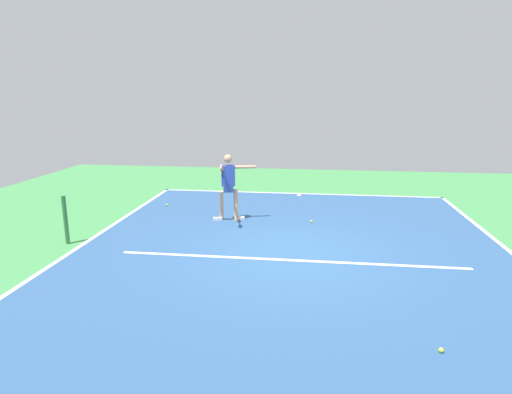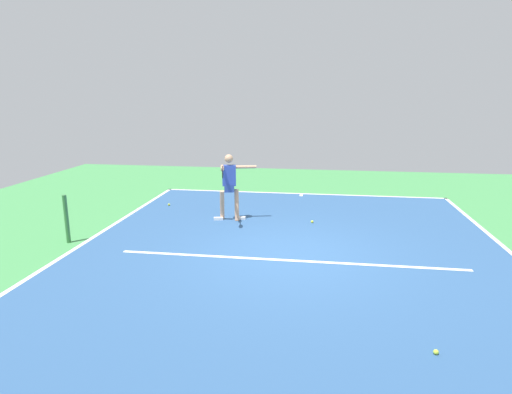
% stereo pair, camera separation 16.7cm
% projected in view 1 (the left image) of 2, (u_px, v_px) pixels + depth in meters
% --- Properties ---
extents(ground_plane, '(20.58, 20.58, 0.00)m').
position_uv_depth(ground_plane, '(291.00, 254.00, 8.76)').
color(ground_plane, '#428E4C').
extents(court_surface, '(9.08, 11.17, 0.00)m').
position_uv_depth(court_surface, '(291.00, 254.00, 8.76)').
color(court_surface, '#2D5484').
rests_on(court_surface, ground_plane).
extents(court_line_baseline_near, '(9.08, 0.10, 0.01)m').
position_uv_depth(court_line_baseline_near, '(299.00, 193.00, 14.10)').
color(court_line_baseline_near, white).
rests_on(court_line_baseline_near, ground_plane).
extents(court_line_sideline_right, '(0.10, 11.17, 0.01)m').
position_uv_depth(court_line_sideline_right, '(83.00, 244.00, 9.32)').
color(court_line_sideline_right, white).
rests_on(court_line_sideline_right, ground_plane).
extents(court_line_service, '(6.81, 0.10, 0.01)m').
position_uv_depth(court_line_service, '(290.00, 260.00, 8.43)').
color(court_line_service, white).
rests_on(court_line_service, ground_plane).
extents(court_line_centre_mark, '(0.10, 0.30, 0.01)m').
position_uv_depth(court_line_centre_mark, '(299.00, 195.00, 13.91)').
color(court_line_centre_mark, white).
rests_on(court_line_centre_mark, ground_plane).
extents(net_post, '(0.09, 0.09, 1.07)m').
position_uv_depth(net_post, '(66.00, 220.00, 9.24)').
color(net_post, '#38753D').
rests_on(net_post, ground_plane).
extents(tennis_player, '(1.09, 1.25, 1.72)m').
position_uv_depth(tennis_player, '(229.00, 183.00, 10.88)').
color(tennis_player, tan).
rests_on(tennis_player, ground_plane).
extents(tennis_ball_by_sideline, '(0.07, 0.07, 0.07)m').
position_uv_depth(tennis_ball_by_sideline, '(311.00, 221.00, 10.89)').
color(tennis_ball_by_sideline, yellow).
rests_on(tennis_ball_by_sideline, ground_plane).
extents(tennis_ball_centre_court, '(0.07, 0.07, 0.07)m').
position_uv_depth(tennis_ball_centre_court, '(167.00, 205.00, 12.51)').
color(tennis_ball_centre_court, yellow).
rests_on(tennis_ball_centre_court, ground_plane).
extents(tennis_ball_by_baseline, '(0.07, 0.07, 0.07)m').
position_uv_depth(tennis_ball_by_baseline, '(441.00, 350.00, 5.40)').
color(tennis_ball_by_baseline, '#C6E53D').
rests_on(tennis_ball_by_baseline, ground_plane).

